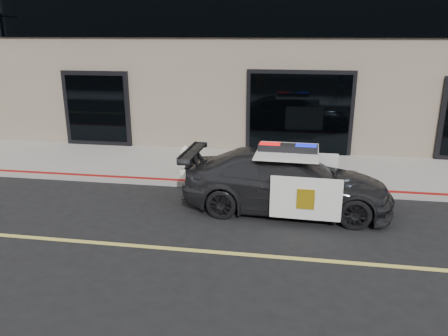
# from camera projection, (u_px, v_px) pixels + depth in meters

# --- Properties ---
(ground) EXTENTS (120.00, 120.00, 0.00)m
(ground) POSITION_uv_depth(u_px,v_px,m) (351.00, 263.00, 7.95)
(ground) COLOR black
(ground) RESTS_ON ground
(sidewalk_n) EXTENTS (60.00, 3.50, 0.15)m
(sidewalk_n) POSITION_uv_depth(u_px,v_px,m) (331.00, 172.00, 12.87)
(sidewalk_n) COLOR gray
(sidewalk_n) RESTS_ON ground
(police_car) EXTENTS (2.39, 4.96, 1.58)m
(police_car) POSITION_uv_depth(u_px,v_px,m) (286.00, 181.00, 10.17)
(police_car) COLOR black
(police_car) RESTS_ON ground
(fire_hydrant) EXTENTS (0.37, 0.51, 0.81)m
(fire_hydrant) POSITION_uv_depth(u_px,v_px,m) (185.00, 160.00, 12.39)
(fire_hydrant) COLOR silver
(fire_hydrant) RESTS_ON sidewalk_n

